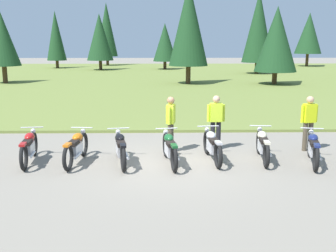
{
  "coord_description": "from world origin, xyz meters",
  "views": [
    {
      "loc": [
        -0.22,
        -10.72,
        3.28
      ],
      "look_at": [
        0.0,
        0.6,
        0.9
      ],
      "focal_mm": 43.5,
      "sensor_mm": 36.0,
      "label": 1
    }
  ],
  "objects": [
    {
      "name": "ground_plane",
      "position": [
        0.0,
        0.0,
        0.0
      ],
      "size": [
        140.0,
        140.0,
        0.0
      ],
      "primitive_type": "plane",
      "color": "gray"
    },
    {
      "name": "grass_moorland",
      "position": [
        0.0,
        25.69,
        0.05
      ],
      "size": [
        80.0,
        44.0,
        0.1
      ],
      "primitive_type": "cube",
      "color": "olive",
      "rests_on": "ground"
    },
    {
      "name": "forest_treeline",
      "position": [
        5.59,
        29.79,
        4.16
      ],
      "size": [
        36.73,
        27.13,
        8.14
      ],
      "color": "#47331E",
      "rests_on": "ground"
    },
    {
      "name": "motorcycle_red",
      "position": [
        -3.81,
        0.1,
        0.44
      ],
      "size": [
        0.62,
        2.1,
        0.88
      ],
      "color": "black",
      "rests_on": "ground"
    },
    {
      "name": "motorcycle_orange",
      "position": [
        -2.51,
        0.03,
        0.44
      ],
      "size": [
        0.62,
        2.1,
        0.88
      ],
      "color": "black",
      "rests_on": "ground"
    },
    {
      "name": "motorcycle_black",
      "position": [
        -1.29,
        -0.08,
        0.44
      ],
      "size": [
        0.7,
        2.08,
        0.88
      ],
      "color": "black",
      "rests_on": "ground"
    },
    {
      "name": "motorcycle_british_green",
      "position": [
        0.03,
        -0.13,
        0.44
      ],
      "size": [
        0.64,
        2.09,
        0.88
      ],
      "color": "black",
      "rests_on": "ground"
    },
    {
      "name": "motorcycle_silver",
      "position": [
        1.22,
        0.16,
        0.44
      ],
      "size": [
        0.62,
        2.1,
        0.88
      ],
      "color": "black",
      "rests_on": "ground"
    },
    {
      "name": "motorcycle_cream",
      "position": [
        2.63,
        0.18,
        0.44
      ],
      "size": [
        0.62,
        2.1,
        0.88
      ],
      "color": "black",
      "rests_on": "ground"
    },
    {
      "name": "motorcycle_navy",
      "position": [
        3.91,
        -0.18,
        0.44
      ],
      "size": [
        0.77,
        2.06,
        0.88
      ],
      "color": "black",
      "rests_on": "ground"
    },
    {
      "name": "rider_checking_bike",
      "position": [
        1.47,
        1.34,
        0.95
      ],
      "size": [
        0.55,
        0.24,
        1.67
      ],
      "color": "black",
      "rests_on": "ground"
    },
    {
      "name": "rider_in_hivis_vest",
      "position": [
        4.24,
        1.17,
        0.95
      ],
      "size": [
        0.54,
        0.29,
        1.67
      ],
      "color": "#4C4233",
      "rests_on": "ground"
    },
    {
      "name": "rider_near_row_end",
      "position": [
        0.09,
        1.12,
        0.95
      ],
      "size": [
        0.29,
        0.54,
        1.67
      ],
      "color": "#4C4233",
      "rests_on": "ground"
    }
  ]
}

